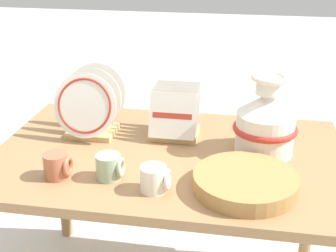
% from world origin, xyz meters
% --- Properties ---
extents(display_table, '(1.29, 0.84, 0.70)m').
position_xyz_m(display_table, '(0.00, 0.00, 0.62)').
color(display_table, '#9E754C').
rests_on(display_table, ground_plane).
extents(ceramic_vase, '(0.24, 0.24, 0.30)m').
position_xyz_m(ceramic_vase, '(0.35, 0.07, 0.83)').
color(ceramic_vase, white).
rests_on(ceramic_vase, display_table).
extents(dish_rack_round_plates, '(0.25, 0.22, 0.27)m').
position_xyz_m(dish_rack_round_plates, '(-0.33, 0.11, 0.81)').
color(dish_rack_round_plates, tan).
rests_on(dish_rack_round_plates, display_table).
extents(dish_rack_square_plates, '(0.19, 0.20, 0.20)m').
position_xyz_m(dish_rack_square_plates, '(-0.00, 0.16, 0.78)').
color(dish_rack_square_plates, tan).
rests_on(dish_rack_square_plates, display_table).
extents(wicker_charger_stack, '(0.33, 0.33, 0.05)m').
position_xyz_m(wicker_charger_stack, '(0.29, -0.21, 0.73)').
color(wicker_charger_stack, '#AD7F47').
rests_on(wicker_charger_stack, display_table).
extents(mug_sage_glaze, '(0.09, 0.08, 0.09)m').
position_xyz_m(mug_sage_glaze, '(-0.16, -0.22, 0.75)').
color(mug_sage_glaze, '#9EB28E').
rests_on(mug_sage_glaze, display_table).
extents(mug_terracotta_glaze, '(0.09, 0.08, 0.09)m').
position_xyz_m(mug_terracotta_glaze, '(-0.33, -0.24, 0.75)').
color(mug_terracotta_glaze, '#B76647').
rests_on(mug_terracotta_glaze, display_table).
extents(mug_cream_glaze, '(0.09, 0.08, 0.09)m').
position_xyz_m(mug_cream_glaze, '(0.01, -0.27, 0.75)').
color(mug_cream_glaze, silver).
rests_on(mug_cream_glaze, display_table).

